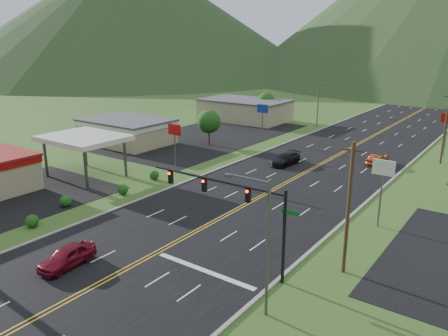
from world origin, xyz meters
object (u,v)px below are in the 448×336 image
Objects in this scene: car_red_near at (67,257)px; car_dark_mid at (285,159)px; streetlight_west at (320,101)px; gas_canopy at (84,139)px; car_red_far at (378,160)px; streetlight_east at (263,239)px; traffic_signal at (236,201)px.

car_red_near reaches higher than car_dark_mid.
car_red_near is at bearing -85.65° from car_dark_mid.
gas_canopy is at bearing -102.13° from streetlight_west.
car_red_far is at bearing 71.86° from car_red_near.
streetlight_east is 35.28m from gas_canopy.
streetlight_east is 16.18m from car_red_near.
car_dark_mid is at bearing 85.58° from car_red_near.
streetlight_west reaches higher than gas_canopy.
gas_canopy is 24.18m from car_red_near.
gas_canopy is 26.96m from car_dark_mid.
streetlight_east is 1.65× the size of car_dark_mid.
car_red_near is (7.71, -63.59, -4.38)m from streetlight_west.
streetlight_west reaches higher than car_red_far.
car_red_far is at bearing 43.60° from gas_canopy.
gas_canopy is (-28.48, 8.00, -0.46)m from traffic_signal.
car_red_near is (18.03, -15.59, -4.08)m from gas_canopy.
traffic_signal is at bearing 31.55° from car_red_near.
streetlight_west is at bearing 92.52° from car_red_near.
gas_canopy is at bearing 164.30° from traffic_signal.
traffic_signal is 1.46× the size of streetlight_east.
car_red_far is at bearing 40.09° from car_dark_mid.
streetlight_east is 64.21m from streetlight_west.
car_red_near is 0.86× the size of car_dark_mid.
car_red_near is (-15.15, -3.59, -4.38)m from streetlight_east.
streetlight_west is 1.92× the size of car_red_near.
streetlight_east and streetlight_west have the same top height.
car_red_far is (-0.01, 35.12, -4.63)m from traffic_signal.
car_dark_mid reaches higher than car_red_far.
car_red_near is at bearing -40.85° from gas_canopy.
gas_canopy is 2.14× the size of car_red_near.
car_red_far is at bearing 90.02° from traffic_signal.
gas_canopy is (-10.32, -48.00, -0.31)m from streetlight_west.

